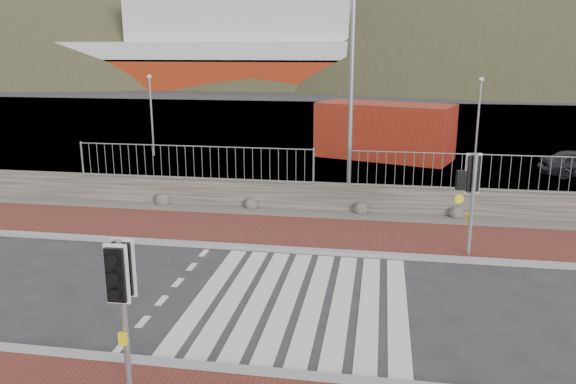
% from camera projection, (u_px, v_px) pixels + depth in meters
% --- Properties ---
extents(ground, '(220.00, 220.00, 0.00)m').
position_uv_depth(ground, '(300.00, 301.00, 12.30)').
color(ground, '#28282B').
rests_on(ground, ground).
extents(sidewalk_far, '(40.00, 3.00, 0.08)m').
position_uv_depth(sidewalk_far, '(322.00, 234.00, 16.59)').
color(sidewalk_far, brown).
rests_on(sidewalk_far, ground).
extents(kerb_near, '(40.00, 0.25, 0.12)m').
position_uv_depth(kerb_near, '(274.00, 375.00, 9.42)').
color(kerb_near, gray).
rests_on(kerb_near, ground).
extents(kerb_far, '(40.00, 0.25, 0.12)m').
position_uv_depth(kerb_far, '(316.00, 251.00, 15.16)').
color(kerb_far, gray).
rests_on(kerb_far, ground).
extents(zebra_crossing, '(4.62, 5.60, 0.01)m').
position_uv_depth(zebra_crossing, '(300.00, 301.00, 12.30)').
color(zebra_crossing, silver).
rests_on(zebra_crossing, ground).
extents(gravel_strip, '(40.00, 1.50, 0.06)m').
position_uv_depth(gravel_strip, '(329.00, 215.00, 18.51)').
color(gravel_strip, '#59544C').
rests_on(gravel_strip, ground).
extents(stone_wall, '(40.00, 0.60, 0.90)m').
position_uv_depth(stone_wall, '(331.00, 197.00, 19.17)').
color(stone_wall, '#403C34').
rests_on(stone_wall, ground).
extents(railing, '(18.07, 0.07, 1.22)m').
position_uv_depth(railing, '(331.00, 159.00, 18.68)').
color(railing, gray).
rests_on(railing, stone_wall).
extents(quay, '(120.00, 40.00, 0.50)m').
position_uv_depth(quay, '(358.00, 128.00, 38.96)').
color(quay, '#4C4C4F').
rests_on(quay, ground).
extents(water, '(220.00, 50.00, 0.05)m').
position_uv_depth(water, '(371.00, 92.00, 72.40)').
color(water, '#3F4C54').
rests_on(water, ground).
extents(ferry, '(50.00, 16.00, 20.00)m').
position_uv_depth(ferry, '(198.00, 49.00, 79.81)').
color(ferry, maroon).
rests_on(ferry, ground).
extents(hills_backdrop, '(254.00, 90.00, 100.00)m').
position_uv_depth(hills_backdrop, '(407.00, 212.00, 100.92)').
color(hills_backdrop, '#30341F').
rests_on(hills_backdrop, ground).
extents(traffic_signal_near, '(0.37, 0.23, 2.55)m').
position_uv_depth(traffic_signal_near, '(122.00, 284.00, 8.68)').
color(traffic_signal_near, gray).
rests_on(traffic_signal_near, ground).
extents(traffic_signal_far, '(0.69, 0.32, 2.80)m').
position_uv_depth(traffic_signal_far, '(472.00, 183.00, 14.41)').
color(traffic_signal_far, gray).
rests_on(traffic_signal_far, ground).
extents(streetlight, '(1.82, 0.62, 8.68)m').
position_uv_depth(streetlight, '(356.00, 64.00, 18.69)').
color(streetlight, gray).
rests_on(streetlight, ground).
extents(shipping_container, '(7.11, 4.75, 2.74)m').
position_uv_depth(shipping_container, '(384.00, 131.00, 28.11)').
color(shipping_container, '#9E3711').
rests_on(shipping_container, ground).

